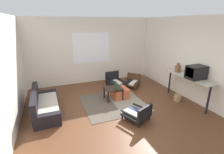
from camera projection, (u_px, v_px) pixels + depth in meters
name	position (u px, v px, depth m)	size (l,w,h in m)	color
ground_plane	(120.00, 115.00, 4.67)	(7.80, 7.80, 0.00)	#56331E
far_wall_with_window	(91.00, 51.00, 6.95)	(5.60, 0.13, 2.70)	silver
side_wall_right	(191.00, 59.00, 5.42)	(0.12, 6.60, 2.70)	silver
side_wall_left	(4.00, 78.00, 3.59)	(0.12, 6.60, 2.70)	silver
area_rug	(113.00, 103.00, 5.36)	(1.92, 1.85, 0.01)	#4C4238
couch	(44.00, 106.00, 4.75)	(0.70, 1.77, 0.69)	black
coffee_table	(113.00, 90.00, 5.53)	(0.58, 0.49, 0.41)	black
armchair_by_window	(114.00, 81.00, 6.59)	(0.61, 0.61, 0.62)	black
armchair_striped_foreground	(138.00, 113.00, 4.34)	(0.77, 0.80, 0.49)	black
armchair_corner	(132.00, 81.00, 6.69)	(0.82, 0.82, 0.50)	#472D19
ottoman_orange	(120.00, 93.00, 5.71)	(0.52, 0.52, 0.34)	#BC5633
console_shelf	(188.00, 79.00, 5.20)	(0.39, 1.72, 0.89)	#B2AD9E
crt_television	(196.00, 72.00, 4.87)	(0.53, 0.38, 0.39)	black
clay_vase	(178.00, 68.00, 5.55)	(0.19, 0.19, 0.31)	brown
glass_bottle	(116.00, 86.00, 5.36)	(0.08, 0.08, 0.27)	#194723
wicker_basket	(178.00, 98.00, 5.48)	(0.24, 0.24, 0.21)	#9E7A4C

